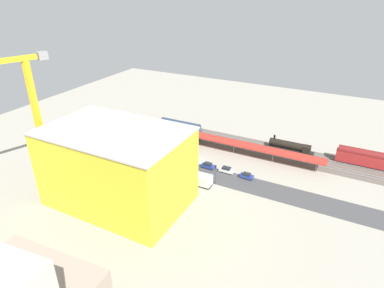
{
  "coord_description": "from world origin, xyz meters",
  "views": [
    {
      "loc": [
        -42.38,
        89.45,
        55.32
      ],
      "look_at": [
        0.99,
        3.76,
        8.26
      ],
      "focal_mm": 31.1,
      "sensor_mm": 36.0,
      "label": 1
    }
  ],
  "objects": [
    {
      "name": "rail_bed",
      "position": [
        0.0,
        -19.31,
        0.0
      ],
      "size": [
        127.12,
        15.35,
        0.01
      ],
      "primitive_type": "cube",
      "rotation": [
        0.0,
        0.0,
        -0.01
      ],
      "color": "#5B544C",
      "rests_on": "ground"
    },
    {
      "name": "ground_plane",
      "position": [
        0.0,
        0.0,
        0.0
      ],
      "size": [
        203.14,
        203.14,
        0.0
      ],
      "primitive_type": "plane",
      "color": "#9E998C",
      "rests_on": "ground"
    },
    {
      "name": "street_tree_0",
      "position": [
        10.02,
        11.23,
        4.69
      ],
      "size": [
        4.88,
        4.88,
        7.16
      ],
      "color": "brown",
      "rests_on": "ground"
    },
    {
      "name": "parked_car_5",
      "position": [
        14.96,
        2.95,
        0.74
      ],
      "size": [
        4.15,
        2.01,
        1.66
      ],
      "color": "black",
      "rests_on": "ground"
    },
    {
      "name": "locomotive",
      "position": [
        -26.05,
        -22.18,
        1.79
      ],
      "size": [
        15.87,
        2.96,
        5.07
      ],
      "color": "black",
      "rests_on": "ground"
    },
    {
      "name": "parked_car_1",
      "position": [
        -10.64,
        2.24,
        0.82
      ],
      "size": [
        4.83,
        1.99,
        1.86
      ],
      "color": "black",
      "rests_on": "ground"
    },
    {
      "name": "street_tree_2",
      "position": [
        22.19,
        10.61,
        5.46
      ],
      "size": [
        4.61,
        4.61,
        7.8
      ],
      "color": "brown",
      "rests_on": "ground"
    },
    {
      "name": "tower_crane",
      "position": [
        33.69,
        35.49,
        23.15
      ],
      "size": [
        10.83,
        26.14,
        39.14
      ],
      "color": "gray",
      "rests_on": "ground"
    },
    {
      "name": "passenger_coach",
      "position": [
        -50.51,
        -22.18,
        3.16
      ],
      "size": [
        19.12,
        3.15,
        6.0
      ],
      "color": "black",
      "rests_on": "ground"
    },
    {
      "name": "box_truck_0",
      "position": [
        -5.03,
        12.89,
        1.61
      ],
      "size": [
        9.52,
        2.62,
        3.26
      ],
      "color": "black",
      "rests_on": "ground"
    },
    {
      "name": "street_asphalt",
      "position": [
        0.0,
        5.76,
        0.0
      ],
      "size": [
        127.06,
        10.6,
        0.01
      ],
      "primitive_type": "cube",
      "rotation": [
        0.0,
        0.0,
        -0.01
      ],
      "color": "#424244",
      "rests_on": "ground"
    },
    {
      "name": "street_tree_1",
      "position": [
        27.74,
        11.18,
        5.88
      ],
      "size": [
        5.74,
        5.74,
        8.78
      ],
      "color": "brown",
      "rests_on": "ground"
    },
    {
      "name": "box_truck_2",
      "position": [
        -5.69,
        12.28,
        1.72
      ],
      "size": [
        8.48,
        2.71,
        3.54
      ],
      "color": "black",
      "rests_on": "ground"
    },
    {
      "name": "parked_car_3",
      "position": [
        2.22,
        2.38,
        0.75
      ],
      "size": [
        4.09,
        1.74,
        1.69
      ],
      "color": "black",
      "rests_on": "ground"
    },
    {
      "name": "box_truck_1",
      "position": [
        20.07,
        11.96,
        1.66
      ],
      "size": [
        8.33,
        2.84,
        3.39
      ],
      "color": "black",
      "rests_on": "ground"
    },
    {
      "name": "track_rails",
      "position": [
        0.0,
        -19.31,
        0.18
      ],
      "size": [
        126.95,
        8.91,
        0.12
      ],
      "color": "#9E9EA8",
      "rests_on": "ground"
    },
    {
      "name": "construction_building",
      "position": [
        10.25,
        29.7,
        10.53
      ],
      "size": [
        36.95,
        24.11,
        21.06
      ],
      "primitive_type": "cube",
      "rotation": [
        0.0,
        0.0,
        -0.01
      ],
      "color": "yellow",
      "rests_on": "ground"
    },
    {
      "name": "platform_canopy_near",
      "position": [
        -7.98,
        -11.56,
        4.04
      ],
      "size": [
        62.7,
        5.53,
        4.27
      ],
      "color": "#A82D23",
      "rests_on": "ground"
    },
    {
      "name": "traffic_light",
      "position": [
        -10.09,
        10.05,
        4.24
      ],
      "size": [
        0.5,
        0.36,
        6.38
      ],
      "color": "#333333",
      "rests_on": "ground"
    },
    {
      "name": "parked_car_2",
      "position": [
        -4.16,
        2.38,
        0.82
      ],
      "size": [
        4.55,
        1.97,
        1.85
      ],
      "color": "black",
      "rests_on": "ground"
    },
    {
      "name": "parked_car_0",
      "position": [
        -17.56,
        2.72,
        0.78
      ],
      "size": [
        4.26,
        1.98,
        1.76
      ],
      "color": "black",
      "rests_on": "ground"
    },
    {
      "name": "construction_roof_slab",
      "position": [
        10.25,
        29.7,
        21.26
      ],
      "size": [
        37.56,
        24.72,
        0.4
      ],
      "primitive_type": "cube",
      "rotation": [
        0.0,
        0.0,
        -0.01
      ],
      "color": "#B7B2A8",
      "rests_on": "construction_building"
    },
    {
      "name": "freight_coach_far",
      "position": [
        16.38,
        -16.43,
        3.24
      ],
      "size": [
        17.59,
        3.15,
        6.14
      ],
      "color": "black",
      "rests_on": "ground"
    },
    {
      "name": "parked_car_4",
      "position": [
        8.62,
        2.38,
        0.69
      ],
      "size": [
        4.26,
        1.71,
        1.56
      ],
      "color": "black",
      "rests_on": "ground"
    }
  ]
}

